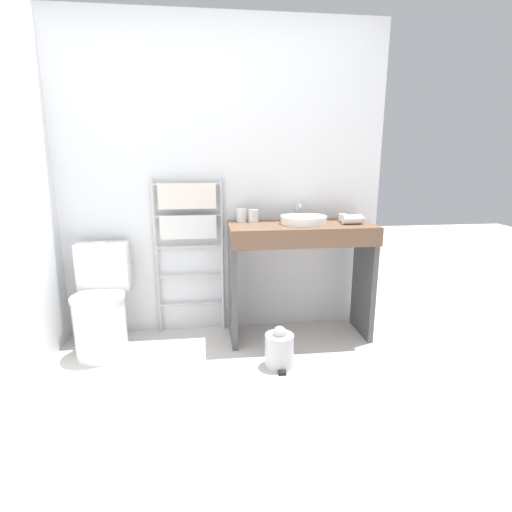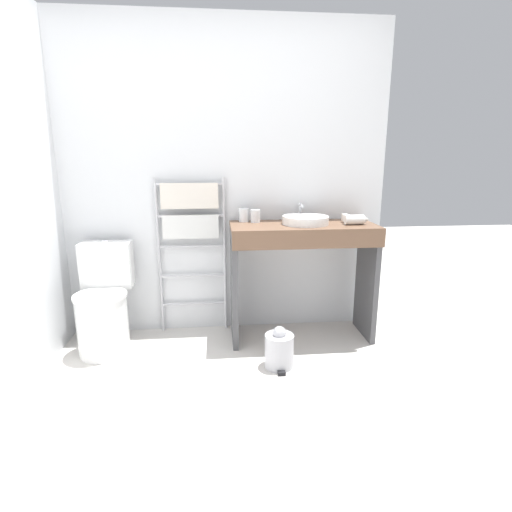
# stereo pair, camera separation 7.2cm
# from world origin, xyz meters

# --- Properties ---
(ground_plane) EXTENTS (12.00, 12.00, 0.00)m
(ground_plane) POSITION_xyz_m (0.00, 0.00, 0.00)
(ground_plane) COLOR silver
(wall_back) EXTENTS (2.60, 0.12, 2.38)m
(wall_back) POSITION_xyz_m (0.00, 1.58, 1.19)
(wall_back) COLOR silver
(wall_back) RESTS_ON ground_plane
(toilet) EXTENTS (0.37, 0.52, 0.78)m
(toilet) POSITION_xyz_m (-0.85, 1.21, 0.33)
(toilet) COLOR white
(toilet) RESTS_ON ground_plane
(towel_radiator) EXTENTS (0.54, 0.06, 1.23)m
(towel_radiator) POSITION_xyz_m (-0.22, 1.47, 0.88)
(towel_radiator) COLOR silver
(towel_radiator) RESTS_ON ground_plane
(vanity_counter) EXTENTS (1.07, 0.47, 0.90)m
(vanity_counter) POSITION_xyz_m (0.61, 1.26, 0.62)
(vanity_counter) COLOR brown
(vanity_counter) RESTS_ON ground_plane
(sink_basin) EXTENTS (0.34, 0.34, 0.06)m
(sink_basin) POSITION_xyz_m (0.63, 1.27, 0.93)
(sink_basin) COLOR white
(sink_basin) RESTS_ON vanity_counter
(faucet) EXTENTS (0.02, 0.10, 0.13)m
(faucet) POSITION_xyz_m (0.63, 1.45, 0.98)
(faucet) COLOR silver
(faucet) RESTS_ON vanity_counter
(cup_near_wall) EXTENTS (0.08, 0.08, 0.10)m
(cup_near_wall) POSITION_xyz_m (0.18, 1.43, 0.95)
(cup_near_wall) COLOR white
(cup_near_wall) RESTS_ON vanity_counter
(cup_near_edge) EXTENTS (0.07, 0.07, 0.10)m
(cup_near_edge) POSITION_xyz_m (0.27, 1.39, 0.94)
(cup_near_edge) COLOR white
(cup_near_edge) RESTS_ON vanity_counter
(hair_dryer) EXTENTS (0.18, 0.18, 0.07)m
(hair_dryer) POSITION_xyz_m (0.98, 1.23, 0.93)
(hair_dryer) COLOR white
(hair_dryer) RESTS_ON vanity_counter
(trash_bin) EXTENTS (0.20, 0.23, 0.29)m
(trash_bin) POSITION_xyz_m (0.37, 0.82, 0.12)
(trash_bin) COLOR #B7B7BC
(trash_bin) RESTS_ON ground_plane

